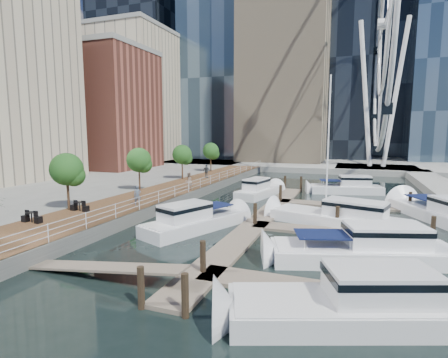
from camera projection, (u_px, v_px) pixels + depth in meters
ground at (170, 255)px, 20.61m from camera, size 520.00×520.00×0.00m
boardwalk at (164, 195)px, 37.58m from camera, size 6.00×60.00×1.00m
seawall at (190, 197)px, 36.55m from camera, size 0.25×60.00×1.00m
land_far at (321, 153)px, 115.39m from camera, size 200.00×114.00×1.00m
pier at (376, 169)px, 64.09m from camera, size 14.00×12.00×1.00m
railing at (189, 187)px, 36.45m from camera, size 0.10×60.00×1.05m
floating_docks at (324, 219)px, 27.09m from camera, size 16.00×34.00×2.60m
midrise_condos at (64, 93)px, 55.30m from camera, size 19.00×67.00×28.00m
ferris_wheel at (384, 24)px, 60.74m from camera, size 5.80×45.60×47.80m
street_trees at (139, 160)px, 36.98m from camera, size 2.60×42.60×4.60m
cafe_tables at (9, 225)px, 22.14m from camera, size 2.50×13.70×0.74m
yacht_foreground at (362, 262)px, 19.57m from camera, size 11.40×6.12×2.15m
pedestrian_near at (137, 195)px, 29.94m from camera, size 0.73×0.72×1.70m
pedestrian_mid at (189, 181)px, 37.71m from camera, size 0.99×1.11×1.90m
pedestrian_far at (207, 171)px, 47.91m from camera, size 1.20×0.74×1.91m
moored_yachts at (338, 224)px, 27.66m from camera, size 25.78×35.48×11.50m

